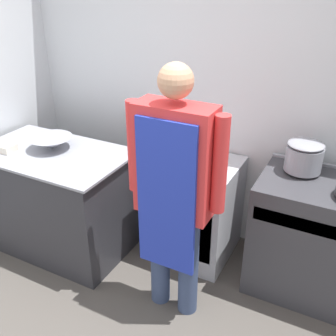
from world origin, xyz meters
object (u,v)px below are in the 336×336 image
Objects in this scene: stock_pot at (304,156)px; stove at (318,239)px; plastic_tub at (7,148)px; fridge_unit at (193,208)px; mixing_bowl at (51,143)px; person_cook at (174,184)px.

stove is at bearing -27.89° from stock_pot.
fridge_unit is at bearing 23.53° from plastic_tub.
mixing_bowl reaches higher than stove.
fridge_unit is 0.91m from person_cook.
person_cook is (0.14, -0.66, 0.61)m from fridge_unit.
stock_pot is (0.80, 0.10, 0.63)m from fridge_unit.
fridge_unit is 2.36× the size of mixing_bowl.
person_cook reaches higher than fridge_unit.
mixing_bowl is 0.35m from plastic_tub.
person_cook is 14.78× the size of plastic_tub.
person_cook is at bearing -11.67° from mixing_bowl.
stock_pot reaches higher than plastic_tub.
stock_pot is (-0.21, 0.11, 0.59)m from stove.
mixing_bowl is 1.36× the size of stock_pot.
fridge_unit is 1.31m from mixing_bowl.
mixing_bowl is at bearing -160.32° from fridge_unit.
plastic_tub is 2.32m from stock_pot.
mixing_bowl is 2.95× the size of plastic_tub.
stock_pot reaches higher than mixing_bowl.
plastic_tub is at bearing -166.07° from stove.
mixing_bowl is (-1.12, -0.40, 0.54)m from fridge_unit.
stove reaches higher than fridge_unit.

